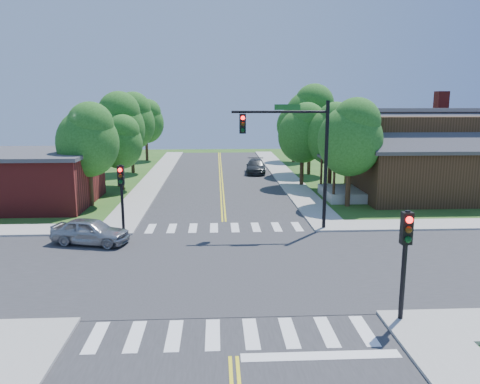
{
  "coord_description": "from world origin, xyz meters",
  "views": [
    {
      "loc": [
        -0.44,
        -19.67,
        7.24
      ],
      "look_at": [
        0.87,
        5.78,
        2.2
      ],
      "focal_mm": 35.0,
      "sensor_mm": 36.0,
      "label": 1
    }
  ],
  "objects": [
    {
      "name": "road_ns",
      "position": [
        0.0,
        0.0,
        0.02
      ],
      "size": [
        10.0,
        90.0,
        0.04
      ],
      "primitive_type": "cube",
      "color": "#2D2D30",
      "rests_on": "ground"
    },
    {
      "name": "road_ew",
      "position": [
        0.0,
        0.0,
        0.03
      ],
      "size": [
        90.0,
        10.0,
        0.04
      ],
      "primitive_type": "cube",
      "color": "#2D2D30",
      "rests_on": "ground"
    },
    {
      "name": "tree_e_a",
      "position": [
        8.69,
        11.44,
        4.86
      ],
      "size": [
        4.37,
        4.15,
        7.42
      ],
      "color": "#382314",
      "rests_on": "ground"
    },
    {
      "name": "tree_w_b",
      "position": [
        -8.59,
        19.91,
        5.21
      ],
      "size": [
        4.68,
        4.44,
        7.95
      ],
      "color": "#382314",
      "rests_on": "ground"
    },
    {
      "name": "tree_e_c",
      "position": [
        8.76,
        25.53,
        5.74
      ],
      "size": [
        5.16,
        4.9,
        8.77
      ],
      "color": "#382314",
      "rests_on": "ground"
    },
    {
      "name": "tree_house",
      "position": [
        6.9,
        19.22,
        4.62
      ],
      "size": [
        4.15,
        3.95,
        7.06
      ],
      "color": "#382314",
      "rests_on": "ground"
    },
    {
      "name": "car_silver",
      "position": [
        -6.84,
        3.5,
        0.67
      ],
      "size": [
        3.45,
        4.67,
        1.34
      ],
      "primitive_type": "imported",
      "rotation": [
        0.0,
        0.0,
        1.32
      ],
      "color": "#A0A2A6",
      "rests_on": "ground"
    },
    {
      "name": "building_nw",
      "position": [
        -14.2,
        13.2,
        1.88
      ],
      "size": [
        10.4,
        8.4,
        3.73
      ],
      "color": "maroon",
      "rests_on": "ground"
    },
    {
      "name": "ground",
      "position": [
        0.0,
        0.0,
        0.0
      ],
      "size": [
        100.0,
        100.0,
        0.0
      ],
      "primitive_type": "plane",
      "color": "#28551A",
      "rests_on": "ground"
    },
    {
      "name": "tree_w_c",
      "position": [
        -8.75,
        27.45,
        5.26
      ],
      "size": [
        4.73,
        4.49,
        8.04
      ],
      "color": "#382314",
      "rests_on": "ground"
    },
    {
      "name": "sidewalk_ne",
      "position": [
        15.82,
        15.82,
        0.07
      ],
      "size": [
        40.0,
        40.0,
        0.14
      ],
      "color": "#9E9B93",
      "rests_on": "ground"
    },
    {
      "name": "tree_bldg",
      "position": [
        -8.04,
        18.23,
        4.0
      ],
      "size": [
        3.6,
        3.42,
        6.12
      ],
      "color": "#382314",
      "rests_on": "ground"
    },
    {
      "name": "tree_w_d",
      "position": [
        -8.73,
        37.18,
        4.81
      ],
      "size": [
        4.32,
        4.11,
        7.35
      ],
      "color": "#382314",
      "rests_on": "ground"
    },
    {
      "name": "signal_pole_nw",
      "position": [
        -5.6,
        5.58,
        2.66
      ],
      "size": [
        0.34,
        0.42,
        3.8
      ],
      "color": "black",
      "rests_on": "ground"
    },
    {
      "name": "house_ne",
      "position": [
        15.11,
        14.23,
        3.33
      ],
      "size": [
        13.05,
        8.8,
        7.11
      ],
      "color": "black",
      "rests_on": "ground"
    },
    {
      "name": "centerline",
      "position": [
        0.0,
        0.0,
        0.05
      ],
      "size": [
        0.3,
        90.0,
        0.01
      ],
      "color": "yellow",
      "rests_on": "ground"
    },
    {
      "name": "crosswalk_north",
      "position": [
        0.0,
        6.2,
        0.05
      ],
      "size": [
        8.85,
        2.0,
        0.01
      ],
      "color": "white",
      "rests_on": "ground"
    },
    {
      "name": "car_dgrey",
      "position": [
        3.5,
        26.31,
        0.67
      ],
      "size": [
        2.61,
        4.95,
        1.35
      ],
      "primitive_type": "imported",
      "rotation": [
        0.0,
        0.0,
        -0.08
      ],
      "color": "#2D3032",
      "rests_on": "ground"
    },
    {
      "name": "tree_e_b",
      "position": [
        8.95,
        17.76,
        4.65
      ],
      "size": [
        4.18,
        3.97,
        7.11
      ],
      "color": "#382314",
      "rests_on": "ground"
    },
    {
      "name": "sidewalk_nw",
      "position": [
        -15.82,
        15.82,
        0.07
      ],
      "size": [
        40.0,
        40.0,
        0.14
      ],
      "color": "#9E9B93",
      "rests_on": "ground"
    },
    {
      "name": "tree_e_d",
      "position": [
        8.81,
        35.01,
        4.59
      ],
      "size": [
        4.12,
        3.92,
        7.01
      ],
      "color": "#382314",
      "rests_on": "ground"
    },
    {
      "name": "crosswalk_south",
      "position": [
        0.0,
        -6.2,
        0.05
      ],
      "size": [
        8.85,
        2.0,
        0.01
      ],
      "color": "white",
      "rests_on": "ground"
    },
    {
      "name": "intersection_patch",
      "position": [
        0.0,
        0.0,
        0.0
      ],
      "size": [
        10.2,
        10.2,
        0.06
      ],
      "primitive_type": "cube",
      "color": "#2D2D30",
      "rests_on": "ground"
    },
    {
      "name": "tree_w_a",
      "position": [
        -9.06,
        12.55,
        4.68
      ],
      "size": [
        4.2,
        3.99,
        7.14
      ],
      "color": "#382314",
      "rests_on": "ground"
    },
    {
      "name": "stop_bar",
      "position": [
        2.5,
        -7.6,
        0.0
      ],
      "size": [
        4.6,
        0.45,
        0.09
      ],
      "primitive_type": "cube",
      "color": "white",
      "rests_on": "ground"
    },
    {
      "name": "signal_pole_se",
      "position": [
        5.6,
        -5.62,
        2.66
      ],
      "size": [
        0.34,
        0.42,
        3.8
      ],
      "color": "black",
      "rests_on": "ground"
    },
    {
      "name": "signal_mast_ne",
      "position": [
        3.91,
        5.59,
        4.85
      ],
      "size": [
        5.3,
        0.42,
        7.2
      ],
      "color": "black",
      "rests_on": "ground"
    }
  ]
}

